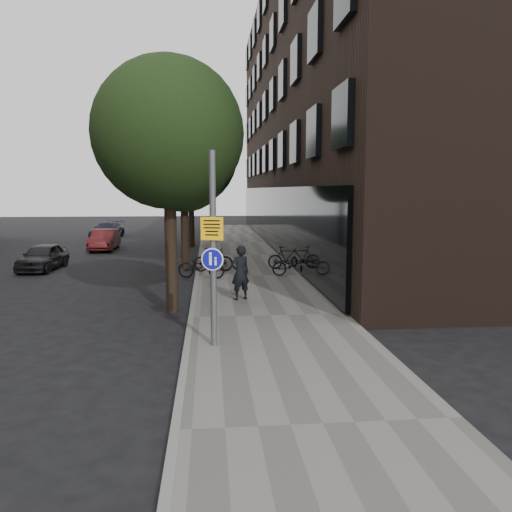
{
  "coord_description": "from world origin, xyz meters",
  "views": [
    {
      "loc": [
        -1.45,
        -10.45,
        3.68
      ],
      "look_at": [
        -0.28,
        2.08,
        2.0
      ],
      "focal_mm": 35.0,
      "sensor_mm": 36.0,
      "label": 1
    }
  ],
  "objects": [
    {
      "name": "pedestrian",
      "position": [
        -0.48,
        5.44,
        1.01
      ],
      "size": [
        0.76,
        0.65,
        1.78
      ],
      "primitive_type": "imported",
      "rotation": [
        0.0,
        0.0,
        3.55
      ],
      "color": "black",
      "rests_on": "sidewalk"
    },
    {
      "name": "parked_car_far",
      "position": [
        -9.22,
        28.37,
        0.61
      ],
      "size": [
        2.28,
        4.43,
        1.23
      ],
      "primitive_type": "imported",
      "rotation": [
        0.0,
        0.0,
        -0.14
      ],
      "color": "black",
      "rests_on": "ground"
    },
    {
      "name": "parked_bike_facade_far",
      "position": [
        2.0,
        11.53,
        0.63
      ],
      "size": [
        1.74,
        0.67,
        1.02
      ],
      "primitive_type": "imported",
      "rotation": [
        0.0,
        0.0,
        1.46
      ],
      "color": "black",
      "rests_on": "sidewalk"
    },
    {
      "name": "signpost",
      "position": [
        -1.37,
        0.71,
        2.35
      ],
      "size": [
        0.5,
        0.16,
        4.42
      ],
      "rotation": [
        0.0,
        0.0,
        -0.25
      ],
      "color": "#595B5E",
      "rests_on": "sidewalk"
    },
    {
      "name": "curb_edge",
      "position": [
        -2.0,
        10.0,
        0.07
      ],
      "size": [
        0.15,
        60.0,
        0.13
      ],
      "primitive_type": "cube",
      "color": "slate",
      "rests_on": "ground"
    },
    {
      "name": "parked_car_mid",
      "position": [
        -7.84,
        20.52,
        0.63
      ],
      "size": [
        1.37,
        3.85,
        1.27
      ],
      "primitive_type": "imported",
      "rotation": [
        0.0,
        0.0,
        0.01
      ],
      "color": "maroon",
      "rests_on": "ground"
    },
    {
      "name": "street_tree_far",
      "position": [
        -2.53,
        22.14,
        5.11
      ],
      "size": [
        5.0,
        5.0,
        7.8
      ],
      "color": "black",
      "rests_on": "ground"
    },
    {
      "name": "parked_car_near",
      "position": [
        -9.09,
        13.06,
        0.61
      ],
      "size": [
        1.69,
        3.68,
        1.22
      ],
      "primitive_type": "imported",
      "rotation": [
        0.0,
        0.0,
        -0.07
      ],
      "color": "black",
      "rests_on": "ground"
    },
    {
      "name": "parked_bike_facade_near",
      "position": [
        2.0,
        9.81,
        0.58
      ],
      "size": [
        1.76,
        0.63,
        0.92
      ],
      "primitive_type": "imported",
      "rotation": [
        0.0,
        0.0,
        1.58
      ],
      "color": "black",
      "rests_on": "sidewalk"
    },
    {
      "name": "ground",
      "position": [
        0.0,
        0.0,
        0.0
      ],
      "size": [
        120.0,
        120.0,
        0.0
      ],
      "primitive_type": "plane",
      "color": "black",
      "rests_on": "ground"
    },
    {
      "name": "parked_bike_curb_far",
      "position": [
        -1.31,
        11.16,
        0.64
      ],
      "size": [
        1.75,
        0.53,
        1.05
      ],
      "primitive_type": "imported",
      "rotation": [
        0.0,
        0.0,
        1.59
      ],
      "color": "black",
      "rests_on": "sidewalk"
    },
    {
      "name": "building_right_dark_brick",
      "position": [
        8.5,
        22.0,
        9.0
      ],
      "size": [
        12.0,
        40.0,
        18.0
      ],
      "primitive_type": "cube",
      "color": "black",
      "rests_on": "ground"
    },
    {
      "name": "parked_bike_curb_near",
      "position": [
        -1.8,
        9.53,
        0.62
      ],
      "size": [
        2.01,
        1.1,
        1.0
      ],
      "primitive_type": "imported",
      "rotation": [
        0.0,
        0.0,
        1.33
      ],
      "color": "black",
      "rests_on": "sidewalk"
    },
    {
      "name": "sidewalk",
      "position": [
        0.25,
        10.0,
        0.06
      ],
      "size": [
        4.5,
        60.0,
        0.12
      ],
      "primitive_type": "cube",
      "color": "slate",
      "rests_on": "ground"
    },
    {
      "name": "street_tree_mid",
      "position": [
        -2.53,
        13.14,
        5.11
      ],
      "size": [
        5.0,
        5.0,
        7.8
      ],
      "color": "black",
      "rests_on": "ground"
    },
    {
      "name": "street_tree_near",
      "position": [
        -2.53,
        4.64,
        5.11
      ],
      "size": [
        4.4,
        4.4,
        7.5
      ],
      "color": "black",
      "rests_on": "ground"
    }
  ]
}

